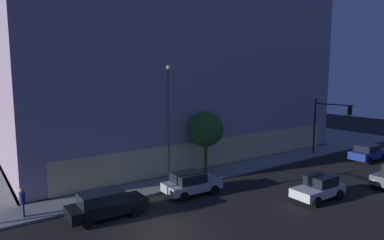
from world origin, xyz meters
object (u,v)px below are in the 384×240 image
Objects in this scene: modern_building at (142,62)px; traffic_light_far_corner at (327,118)px; street_lamp_sidewalk at (168,112)px; pedestrian_waiting at (22,200)px; car_silver at (191,183)px; car_black at (105,204)px; car_blue at (368,153)px; car_white at (319,188)px; sidewalk_tree at (206,129)px.

modern_building is 23.44m from traffic_light_far_corner.
street_lamp_sidewalk is 11.42m from pedestrian_waiting.
car_black is at bearing -176.60° from car_silver.
pedestrian_waiting reaches higher than car_blue.
car_black is 1.17× the size of car_white.
modern_building is at bearing 57.67° from car_black.
modern_building reaches higher than pedestrian_waiting.
pedestrian_waiting is 31.30m from car_blue.
sidewalk_tree reaches higher than pedestrian_waiting.
car_white is (-11.66, -7.08, -3.28)m from traffic_light_far_corner.
car_blue is at bearing -8.74° from pedestrian_waiting.
car_white is at bearing -22.84° from car_black.
modern_building is 6.38× the size of sidewalk_tree.
car_silver is at bearing -82.55° from street_lamp_sidewalk.
car_white is (2.80, -9.34, -3.16)m from sidewalk_tree.
car_blue is (13.68, -22.81, -9.44)m from modern_building.
pedestrian_waiting is 0.44× the size of car_white.
pedestrian_waiting is at bearing -133.69° from modern_building.
car_silver is (6.62, 0.39, -0.04)m from car_black.
car_blue is (13.48, 3.52, 0.01)m from car_white.
modern_building reaches higher than car_white.
car_blue is (20.17, -2.48, 0.03)m from car_silver.
street_lamp_sidewalk reaches higher than sidewalk_tree.
traffic_light_far_corner is 1.26× the size of car_black.
car_silver is at bearing -139.43° from sidewalk_tree.
pedestrian_waiting is 4.93m from car_black.
modern_building is at bearing 90.44° from car_white.
pedestrian_waiting reaches higher than car_white.
traffic_light_far_corner is 14.03m from car_white.
pedestrian_waiting is 0.38× the size of car_black.
sidewalk_tree reaches higher than car_silver.
modern_building reaches higher than car_blue.
street_lamp_sidewalk reaches higher than car_blue.
car_black is at bearing 157.16° from car_white.
street_lamp_sidewalk is 4.68m from sidewalk_tree.
street_lamp_sidewalk is (-6.82, -17.80, -4.45)m from modern_building.
traffic_light_far_corner is 3.34× the size of pedestrian_waiting.
sidewalk_tree is (-14.46, 2.26, -0.13)m from traffic_light_far_corner.
street_lamp_sidewalk reaches higher than pedestrian_waiting.
traffic_light_far_corner is 18.82m from street_lamp_sidewalk.
modern_building is 19.57m from street_lamp_sidewalk.
car_black is at bearing -155.05° from street_lamp_sidewalk.
street_lamp_sidewalk reaches higher than traffic_light_far_corner.
car_blue is (1.82, -3.56, -3.27)m from traffic_light_far_corner.
traffic_light_far_corner is at bearing 117.12° from car_blue.
street_lamp_sidewalk is 8.54m from car_black.
modern_building is at bearing 69.02° from street_lamp_sidewalk.
modern_building is 18.31m from sidewalk_tree.
traffic_light_far_corner reaches higher than sidewalk_tree.
car_blue is at bearing -13.74° from street_lamp_sidewalk.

